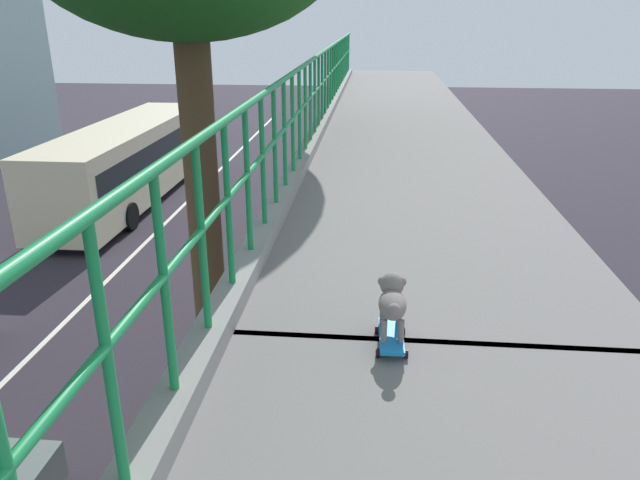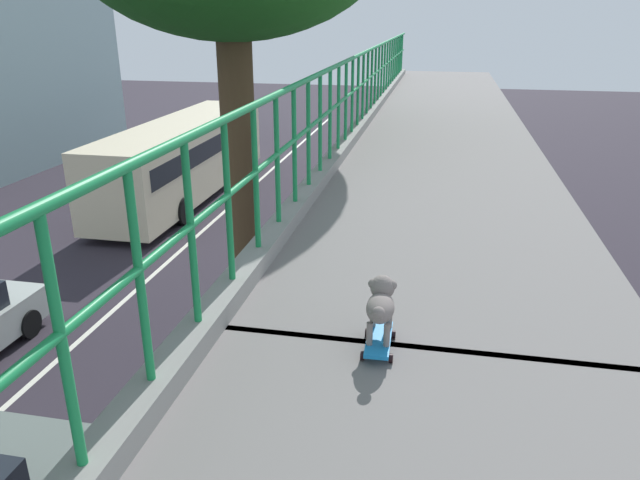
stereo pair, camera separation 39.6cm
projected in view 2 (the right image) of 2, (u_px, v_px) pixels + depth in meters
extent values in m
cube|color=black|center=(429.00, 348.00, 3.50)|extent=(2.74, 0.06, 0.00)
cube|color=gray|center=(122.00, 429.00, 2.72)|extent=(0.20, 35.84, 0.14)
cylinder|color=#188746|center=(87.00, 185.00, 2.31)|extent=(0.06, 35.84, 0.06)
cylinder|color=#188746|center=(104.00, 298.00, 2.48)|extent=(0.04, 35.84, 0.04)
cylinder|color=#188746|center=(62.00, 347.00, 2.22)|extent=(0.04, 0.04, 1.08)
cylinder|color=#188746|center=(140.00, 280.00, 2.78)|extent=(0.04, 0.04, 1.08)
cylinder|color=#188746|center=(191.00, 235.00, 3.34)|extent=(0.04, 0.04, 1.08)
cylinder|color=#188746|center=(228.00, 203.00, 3.89)|extent=(0.04, 0.04, 1.08)
cylinder|color=#188746|center=(256.00, 179.00, 4.45)|extent=(0.04, 0.04, 1.08)
cylinder|color=#188746|center=(277.00, 161.00, 5.01)|extent=(0.04, 0.04, 1.08)
cylinder|color=#188746|center=(294.00, 146.00, 5.57)|extent=(0.04, 0.04, 1.08)
cylinder|color=#188746|center=(308.00, 134.00, 6.12)|extent=(0.04, 0.04, 1.08)
cylinder|color=#188746|center=(320.00, 123.00, 6.68)|extent=(0.04, 0.04, 1.08)
cylinder|color=#188746|center=(330.00, 115.00, 7.24)|extent=(0.04, 0.04, 1.08)
cylinder|color=#188746|center=(338.00, 108.00, 7.80)|extent=(0.04, 0.04, 1.08)
cylinder|color=#188746|center=(346.00, 101.00, 8.35)|extent=(0.04, 0.04, 1.08)
cylinder|color=#188746|center=(352.00, 96.00, 8.91)|extent=(0.04, 0.04, 1.08)
cylinder|color=#188746|center=(358.00, 91.00, 9.47)|extent=(0.04, 0.04, 1.08)
cylinder|color=#188746|center=(363.00, 86.00, 10.02)|extent=(0.04, 0.04, 1.08)
cylinder|color=#188746|center=(367.00, 82.00, 10.58)|extent=(0.04, 0.04, 1.08)
cylinder|color=#188746|center=(372.00, 79.00, 11.14)|extent=(0.04, 0.04, 1.08)
cylinder|color=#188746|center=(375.00, 76.00, 11.70)|extent=(0.04, 0.04, 1.08)
cylinder|color=#188746|center=(379.00, 73.00, 12.25)|extent=(0.04, 0.04, 1.08)
cylinder|color=#188746|center=(382.00, 70.00, 12.81)|extent=(0.04, 0.04, 1.08)
cylinder|color=#188746|center=(384.00, 68.00, 13.37)|extent=(0.04, 0.04, 1.08)
cylinder|color=#188746|center=(387.00, 66.00, 13.93)|extent=(0.04, 0.04, 1.08)
cylinder|color=#188746|center=(389.00, 63.00, 14.48)|extent=(0.04, 0.04, 1.08)
cylinder|color=#188746|center=(392.00, 62.00, 15.04)|extent=(0.04, 0.04, 1.08)
cylinder|color=#188746|center=(394.00, 60.00, 15.60)|extent=(0.04, 0.04, 1.08)
cylinder|color=#188746|center=(395.00, 58.00, 16.16)|extent=(0.04, 0.04, 1.08)
cylinder|color=#188746|center=(397.00, 57.00, 16.71)|extent=(0.04, 0.04, 1.08)
cylinder|color=#188746|center=(399.00, 55.00, 17.27)|extent=(0.04, 0.04, 1.08)
cylinder|color=#188746|center=(400.00, 54.00, 17.83)|extent=(0.04, 0.04, 1.08)
cylinder|color=#188746|center=(402.00, 53.00, 18.38)|extent=(0.04, 0.04, 1.08)
cylinder|color=black|center=(29.00, 324.00, 13.68)|extent=(0.19, 0.65, 0.65)
cube|color=beige|center=(184.00, 156.00, 23.77)|extent=(2.58, 11.90, 2.72)
cube|color=black|center=(183.00, 144.00, 23.60)|extent=(2.60, 10.95, 0.70)
cylinder|color=black|center=(248.00, 162.00, 27.77)|extent=(0.28, 0.96, 0.96)
cylinder|color=black|center=(198.00, 160.00, 28.23)|extent=(0.28, 0.96, 0.96)
cylinder|color=black|center=(182.00, 211.00, 20.96)|extent=(0.28, 0.96, 0.96)
cylinder|color=black|center=(118.00, 207.00, 21.42)|extent=(0.28, 0.96, 0.96)
cylinder|color=brown|center=(243.00, 227.00, 10.42)|extent=(0.56, 0.56, 6.98)
cube|color=#1C82CE|center=(379.00, 339.00, 3.47)|extent=(0.15, 0.41, 0.02)
cylinder|color=black|center=(394.00, 335.00, 3.59)|extent=(0.03, 0.05, 0.05)
cylinder|color=black|center=(367.00, 332.00, 3.62)|extent=(0.03, 0.05, 0.05)
cylinder|color=black|center=(391.00, 358.00, 3.35)|extent=(0.03, 0.05, 0.05)
cylinder|color=black|center=(363.00, 356.00, 3.37)|extent=(0.03, 0.05, 0.05)
cylinder|color=gray|center=(389.00, 317.00, 3.55)|extent=(0.04, 0.04, 0.14)
cylinder|color=gray|center=(373.00, 316.00, 3.57)|extent=(0.04, 0.04, 0.14)
cylinder|color=gray|center=(387.00, 335.00, 3.35)|extent=(0.04, 0.04, 0.14)
cylinder|color=gray|center=(370.00, 334.00, 3.37)|extent=(0.04, 0.04, 0.14)
ellipsoid|color=gray|center=(380.00, 308.00, 3.42)|extent=(0.17, 0.29, 0.15)
sphere|color=gray|center=(382.00, 287.00, 3.51)|extent=(0.14, 0.14, 0.14)
ellipsoid|color=slate|center=(383.00, 284.00, 3.57)|extent=(0.05, 0.07, 0.04)
sphere|color=gray|center=(392.00, 285.00, 3.49)|extent=(0.06, 0.06, 0.06)
sphere|color=gray|center=(373.00, 284.00, 3.51)|extent=(0.06, 0.06, 0.06)
sphere|color=gray|center=(379.00, 313.00, 3.27)|extent=(0.07, 0.07, 0.07)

